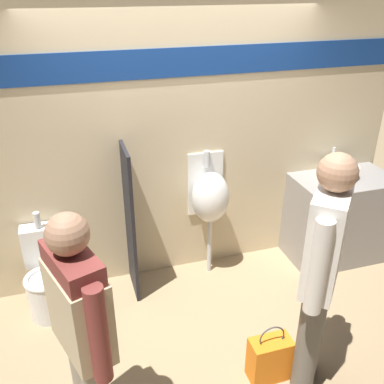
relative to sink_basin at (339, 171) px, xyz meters
The scene contains 11 objects.
ground_plane 1.89m from the sink_basin, 168.08° to the right, with size 16.00×16.00×0.00m, color #997F5B.
display_wall 1.65m from the sink_basin, behind, with size 4.37×0.07×2.70m.
sink_counter 0.52m from the sink_basin, 50.17° to the right, with size 1.00×0.59×0.91m.
sink_basin is the anchor object (origin of this frame).
cell_phone 0.31m from the sink_basin, 144.59° to the right, with size 0.07×0.14×0.01m.
divider_near_counter 2.12m from the sink_basin, behind, with size 0.03×0.43×1.44m.
urinal_near_counter 1.34m from the sink_basin, behind, with size 0.36×0.32×1.27m.
toilet 2.96m from the sink_basin, behind, with size 0.37×0.53×0.90m.
person_in_vest 2.97m from the sink_basin, 151.32° to the right, with size 0.35×0.56×1.69m.
person_with_lanyard 1.75m from the sink_basin, 127.83° to the right, with size 0.45×0.50×1.81m.
shopping_bag 2.02m from the sink_basin, 135.66° to the right, with size 0.31×0.17×0.49m.
Camera 1 is at (-0.96, -2.96, 2.70)m, focal length 40.00 mm.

